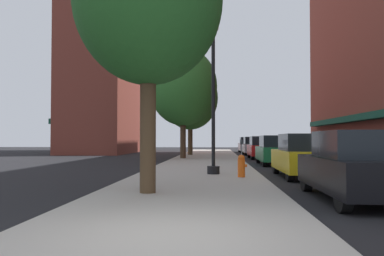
# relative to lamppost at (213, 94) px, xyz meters

# --- Properties ---
(ground_plane) EXTENTS (90.00, 90.00, 0.00)m
(ground_plane) POSITION_rel_lamppost_xyz_m (3.42, 8.51, -3.20)
(ground_plane) COLOR black
(sidewalk_slab) EXTENTS (4.80, 50.00, 0.12)m
(sidewalk_slab) POSITION_rel_lamppost_xyz_m (-0.58, 9.51, -3.14)
(sidewalk_slab) COLOR #A8A399
(sidewalk_slab) RESTS_ON ground
(building_far_background) EXTENTS (6.80, 18.00, 20.12)m
(building_far_background) POSITION_rel_lamppost_xyz_m (-11.59, 27.51, 6.83)
(building_far_background) COLOR brown
(building_far_background) RESTS_ON ground
(lamppost) EXTENTS (0.48, 0.48, 5.90)m
(lamppost) POSITION_rel_lamppost_xyz_m (0.00, 0.00, 0.00)
(lamppost) COLOR black
(lamppost) RESTS_ON sidewalk_slab
(fire_hydrant) EXTENTS (0.33, 0.26, 0.79)m
(fire_hydrant) POSITION_rel_lamppost_xyz_m (1.00, -1.14, -2.68)
(fire_hydrant) COLOR #E05614
(fire_hydrant) RESTS_ON sidewalk_slab
(parking_meter_near) EXTENTS (0.14, 0.09, 1.31)m
(parking_meter_near) POSITION_rel_lamppost_xyz_m (1.47, 6.13, -2.25)
(parking_meter_near) COLOR slate
(parking_meter_near) RESTS_ON sidewalk_slab
(tree_near) EXTENTS (4.74, 4.74, 7.59)m
(tree_near) POSITION_rel_lamppost_xyz_m (-2.14, 18.08, 1.77)
(tree_near) COLOR #4C3823
(tree_near) RESTS_ON sidewalk_slab
(tree_mid) EXTENTS (3.79, 3.79, 7.07)m
(tree_mid) POSITION_rel_lamppost_xyz_m (-1.59, -5.32, 1.78)
(tree_mid) COLOR #4C3823
(tree_mid) RESTS_ON sidewalk_slab
(tree_far) EXTENTS (4.80, 4.80, 7.80)m
(tree_far) POSITION_rel_lamppost_xyz_m (-2.24, 12.15, 1.95)
(tree_far) COLOR #422D1E
(tree_far) RESTS_ON sidewalk_slab
(car_black) EXTENTS (1.80, 4.30, 1.66)m
(car_black) POSITION_rel_lamppost_xyz_m (3.42, -5.53, -2.39)
(car_black) COLOR black
(car_black) RESTS_ON ground
(car_yellow) EXTENTS (1.80, 4.30, 1.66)m
(car_yellow) POSITION_rel_lamppost_xyz_m (3.42, 0.09, -2.39)
(car_yellow) COLOR black
(car_yellow) RESTS_ON ground
(car_green) EXTENTS (1.80, 4.30, 1.66)m
(car_green) POSITION_rel_lamppost_xyz_m (3.42, 7.22, -2.39)
(car_green) COLOR black
(car_green) RESTS_ON ground
(car_red) EXTENTS (1.80, 4.30, 1.66)m
(car_red) POSITION_rel_lamppost_xyz_m (3.42, 14.03, -2.39)
(car_red) COLOR black
(car_red) RESTS_ON ground
(car_silver) EXTENTS (1.80, 4.30, 1.66)m
(car_silver) POSITION_rel_lamppost_xyz_m (3.42, 20.74, -2.39)
(car_silver) COLOR black
(car_silver) RESTS_ON ground
(car_white) EXTENTS (1.80, 4.30, 1.66)m
(car_white) POSITION_rel_lamppost_xyz_m (3.42, 27.11, -2.39)
(car_white) COLOR black
(car_white) RESTS_ON ground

